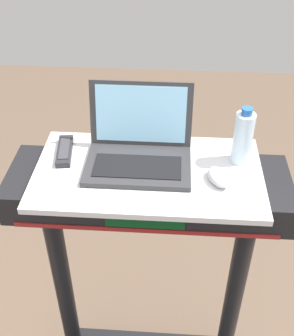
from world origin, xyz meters
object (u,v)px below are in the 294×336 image
object	(u,v)px
tv_remote	(65,151)
laptop	(139,148)
computer_mouse	(219,177)
water_bottle	(243,137)

from	to	relation	value
tv_remote	laptop	bearing A→B (deg)	-4.89
laptop	tv_remote	xyz separation A→B (m)	(-0.25, 0.02, -0.04)
tv_remote	computer_mouse	bearing A→B (deg)	-12.62
computer_mouse	water_bottle	size ratio (longest dim) A/B	0.52
laptop	computer_mouse	bearing A→B (deg)	-15.48
computer_mouse	tv_remote	xyz separation A→B (m)	(-0.49, 0.11, -0.01)
computer_mouse	water_bottle	distance (m)	0.15
laptop	water_bottle	bearing A→B (deg)	8.19
water_bottle	tv_remote	bearing A→B (deg)	-179.97
laptop	computer_mouse	size ratio (longest dim) A/B	3.29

